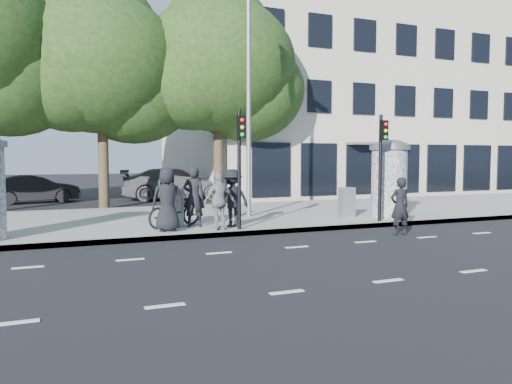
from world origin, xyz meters
name	(u,v)px	position (x,y,z in m)	size (l,w,h in m)	color
ground	(326,258)	(0.00, 0.00, 0.00)	(120.00, 120.00, 0.00)	black
sidewalk	(220,217)	(0.00, 7.50, 0.07)	(40.00, 8.00, 0.15)	gray
curb	(263,232)	(0.00, 3.55, 0.07)	(40.00, 0.10, 0.16)	slate
lane_dash_near	(388,281)	(0.00, -2.20, 0.00)	(32.00, 0.12, 0.01)	silver
lane_dash_far	(297,247)	(0.00, 1.40, 0.00)	(32.00, 0.12, 0.01)	silver
ad_column_right	(389,177)	(5.20, 4.70, 1.54)	(1.36, 1.36, 2.65)	beige
traffic_pole_near	(240,156)	(-0.60, 3.79, 2.23)	(0.22, 0.31, 3.40)	black
traffic_pole_far	(381,156)	(4.20, 3.79, 2.23)	(0.22, 0.31, 3.40)	black
street_lamp	(249,81)	(0.80, 6.63, 4.79)	(0.25, 0.93, 8.00)	slate
tree_near_left	(101,65)	(-3.50, 12.70, 6.06)	(6.80, 6.80, 8.97)	#38281C
tree_center	(218,66)	(1.50, 12.30, 6.31)	(7.00, 7.00, 9.30)	#38281C
building	(332,101)	(12.00, 19.99, 5.99)	(20.30, 15.85, 12.00)	#BAAD9C
ped_a	(167,199)	(-2.58, 4.20, 1.04)	(0.87, 0.57, 1.78)	black
ped_b	(194,197)	(-1.65, 4.86, 1.04)	(0.65, 0.42, 1.77)	black
ped_d	(232,198)	(-0.62, 4.41, 1.00)	(1.10, 0.63, 1.70)	black
ped_e	(219,201)	(-1.20, 3.85, 0.98)	(0.97, 0.55, 1.65)	gray
man_road	(400,206)	(3.55, 2.01, 0.82)	(0.60, 0.39, 1.64)	black
bicycle	(175,210)	(-2.21, 4.96, 0.65)	(1.89, 0.66, 0.99)	black
cabinet_left	(173,208)	(-2.25, 5.03, 0.72)	(0.54, 0.39, 1.13)	slate
cabinet_right	(347,202)	(3.81, 5.17, 0.66)	(0.49, 0.35, 1.02)	gray
car_mid	(35,189)	(-6.34, 16.80, 0.67)	(4.04, 1.41, 1.33)	black
car_right	(176,184)	(0.42, 16.12, 0.81)	(5.58, 2.27, 1.62)	#57585E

